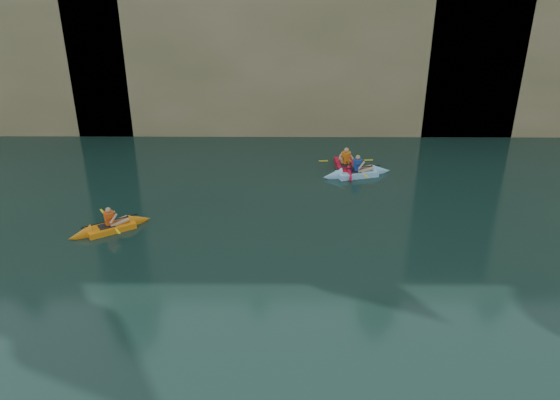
{
  "coord_description": "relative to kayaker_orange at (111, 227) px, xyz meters",
  "views": [
    {
      "loc": [
        1.37,
        -7.54,
        9.69
      ],
      "look_at": [
        1.27,
        6.73,
        3.0
      ],
      "focal_mm": 35.0,
      "sensor_mm": 36.0,
      "label": 1
    }
  ],
  "objects": [
    {
      "name": "cliff",
      "position": [
        5.08,
        19.6,
        5.85
      ],
      "size": [
        70.0,
        16.0,
        12.0
      ],
      "primitive_type": "cube",
      "color": "tan",
      "rests_on": "ground"
    },
    {
      "name": "cliff_slab_center",
      "position": [
        7.08,
        12.2,
        5.55
      ],
      "size": [
        24.0,
        2.4,
        11.4
      ],
      "primitive_type": "cube",
      "color": "#9E815F",
      "rests_on": "ground"
    },
    {
      "name": "sea_cave_center",
      "position": [
        1.08,
        11.55,
        1.45
      ],
      "size": [
        3.5,
        1.0,
        3.2
      ],
      "primitive_type": "cube",
      "color": "black",
      "rests_on": "ground"
    },
    {
      "name": "sea_cave_east",
      "position": [
        15.08,
        11.55,
        2.1
      ],
      "size": [
        5.0,
        1.0,
        4.5
      ],
      "primitive_type": "cube",
      "color": "black",
      "rests_on": "ground"
    },
    {
      "name": "kayaker_orange",
      "position": [
        0.0,
        0.0,
        0.0
      ],
      "size": [
        2.98,
        2.28,
        1.18
      ],
      "rotation": [
        0.0,
        0.0,
        0.58
      ],
      "color": "orange",
      "rests_on": "ground"
    },
    {
      "name": "kayaker_red_far",
      "position": [
        9.41,
        6.24,
        0.02
      ],
      "size": [
        2.57,
        3.61,
        1.32
      ],
      "rotation": [
        0.0,
        0.0,
        1.63
      ],
      "color": "red",
      "rests_on": "ground"
    },
    {
      "name": "kayaker_ltblue_mid",
      "position": [
        9.84,
        5.37,
        0.01
      ],
      "size": [
        3.39,
        2.41,
        1.26
      ],
      "rotation": [
        0.0,
        0.0,
        0.27
      ],
      "color": "#98CEFF",
      "rests_on": "ground"
    }
  ]
}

